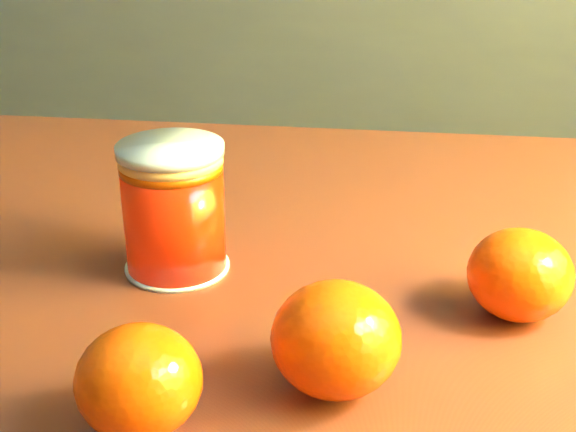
# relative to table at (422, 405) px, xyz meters

# --- Properties ---
(kitchen_counter) EXTENTS (3.15, 0.60, 0.90)m
(kitchen_counter) POSITION_rel_table_xyz_m (-0.84, 1.44, -0.18)
(kitchen_counter) COLOR #4F5054
(kitchen_counter) RESTS_ON ground
(table) EXTENTS (1.05, 0.80, 0.72)m
(table) POSITION_rel_table_xyz_m (0.00, 0.00, 0.00)
(table) COLOR maroon
(table) RESTS_ON ground
(juice_glass) EXTENTS (0.07, 0.07, 0.09)m
(juice_glass) POSITION_rel_table_xyz_m (-0.18, -0.01, 0.14)
(juice_glass) COLOR red
(juice_glass) RESTS_ON table
(orange_front) EXTENTS (0.08, 0.08, 0.06)m
(orange_front) POSITION_rel_table_xyz_m (-0.04, -0.12, 0.12)
(orange_front) COLOR #FF4805
(orange_front) RESTS_ON table
(orange_back) EXTENTS (0.08, 0.08, 0.06)m
(orange_back) POSITION_rel_table_xyz_m (0.05, -0.01, 0.12)
(orange_back) COLOR #FF4805
(orange_back) RESTS_ON table
(orange_extra) EXTENTS (0.07, 0.07, 0.06)m
(orange_extra) POSITION_rel_table_xyz_m (-0.13, -0.18, 0.12)
(orange_extra) COLOR #FF4805
(orange_extra) RESTS_ON table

